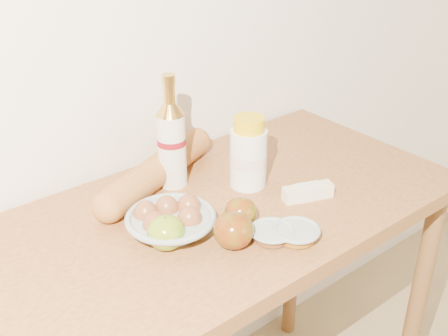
{
  "coord_description": "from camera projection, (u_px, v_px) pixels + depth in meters",
  "views": [
    {
      "loc": [
        -0.68,
        0.31,
        1.6
      ],
      "look_at": [
        0.0,
        1.15,
        1.02
      ],
      "focal_mm": 45.0,
      "sensor_mm": 36.0,
      "label": 1
    }
  ],
  "objects": [
    {
      "name": "cream_bottle",
      "position": [
        248.0,
        154.0,
        1.37
      ],
      "size": [
        0.1,
        0.1,
        0.18
      ],
      "rotation": [
        0.0,
        0.0,
        -0.09
      ],
      "color": "white",
      "rests_on": "table"
    },
    {
      "name": "bourbon_bottle",
      "position": [
        172.0,
        142.0,
        1.36
      ],
      "size": [
        0.09,
        0.09,
        0.29
      ],
      "rotation": [
        0.0,
        0.0,
        0.3
      ],
      "color": "beige",
      "rests_on": "table"
    },
    {
      "name": "apple_redgreen_front",
      "position": [
        233.0,
        230.0,
        1.16
      ],
      "size": [
        0.11,
        0.11,
        0.08
      ],
      "rotation": [
        0.0,
        0.0,
        0.31
      ],
      "color": "maroon",
      "rests_on": "table"
    },
    {
      "name": "baguette",
      "position": [
        157.0,
        171.0,
        1.39
      ],
      "size": [
        0.45,
        0.25,
        0.08
      ],
      "rotation": [
        0.0,
        0.0,
        0.39
      ],
      "color": "#C7823C",
      "rests_on": "table"
    },
    {
      "name": "syrup_bowl",
      "position": [
        296.0,
        233.0,
        1.19
      ],
      "size": [
        0.12,
        0.12,
        0.03
      ],
      "rotation": [
        0.0,
        0.0,
        0.22
      ],
      "color": "#8E9B96",
      "rests_on": "table"
    },
    {
      "name": "apple_yellowgreen",
      "position": [
        166.0,
        233.0,
        1.16
      ],
      "size": [
        0.08,
        0.08,
        0.07
      ],
      "rotation": [
        0.0,
        0.0,
        -0.03
      ],
      "color": "#9F991F",
      "rests_on": "table"
    },
    {
      "name": "back_wall",
      "position": [
        130.0,
        10.0,
        1.34
      ],
      "size": [
        3.5,
        0.02,
        2.6
      ],
      "primitive_type": "cube",
      "color": "silver",
      "rests_on": "ground"
    },
    {
      "name": "sugar_bowl",
      "position": [
        272.0,
        234.0,
        1.19
      ],
      "size": [
        0.12,
        0.12,
        0.03
      ],
      "rotation": [
        0.0,
        0.0,
        -0.33
      ],
      "color": "#94A29B",
      "rests_on": "table"
    },
    {
      "name": "egg_bowl",
      "position": [
        170.0,
        220.0,
        1.21
      ],
      "size": [
        0.26,
        0.26,
        0.07
      ],
      "rotation": [
        0.0,
        0.0,
        -0.38
      ],
      "color": "gray",
      "rests_on": "table"
    },
    {
      "name": "apple_redgreen_right",
      "position": [
        241.0,
        212.0,
        1.23
      ],
      "size": [
        0.09,
        0.09,
        0.07
      ],
      "rotation": [
        0.0,
        0.0,
        0.41
      ],
      "color": "#910B07",
      "rests_on": "table"
    },
    {
      "name": "butter_stick",
      "position": [
        308.0,
        192.0,
        1.34
      ],
      "size": [
        0.13,
        0.08,
        0.04
      ],
      "rotation": [
        0.0,
        0.0,
        -0.36
      ],
      "color": "beige",
      "rests_on": "table"
    },
    {
      "name": "table",
      "position": [
        216.0,
        252.0,
        1.37
      ],
      "size": [
        1.2,
        0.6,
        0.9
      ],
      "color": "#A66A35",
      "rests_on": "ground"
    }
  ]
}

